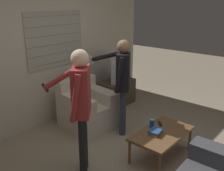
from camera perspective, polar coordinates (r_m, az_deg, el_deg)
ground_plane at (r=3.93m, az=5.15°, el=-16.06°), size 16.00×16.00×0.00m
wall_back at (r=4.80m, az=-14.45°, el=6.59°), size 5.20×0.08×2.55m
armchair_beige at (r=4.74m, az=-5.61°, el=-4.93°), size 0.85×0.94×0.85m
coffee_table at (r=3.89m, az=10.79°, el=-10.46°), size 0.97×0.56×0.40m
tv_stand at (r=5.71m, az=0.84°, el=-1.55°), size 0.82×0.47×0.54m
tv at (r=5.56m, az=0.83°, el=3.35°), size 0.60×0.54×0.47m
person_left_standing at (r=3.27m, az=-6.86°, el=-2.69°), size 0.49×0.77×1.66m
person_right_standing at (r=4.25m, az=2.29°, el=2.00°), size 0.48×0.80×1.61m
book_stack at (r=3.80m, az=9.53°, el=-9.90°), size 0.23×0.18×0.06m
soda_can at (r=3.96m, az=8.65°, el=-8.17°), size 0.07×0.07×0.13m
spare_remote at (r=4.09m, az=10.38°, el=-8.16°), size 0.12×0.12×0.02m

